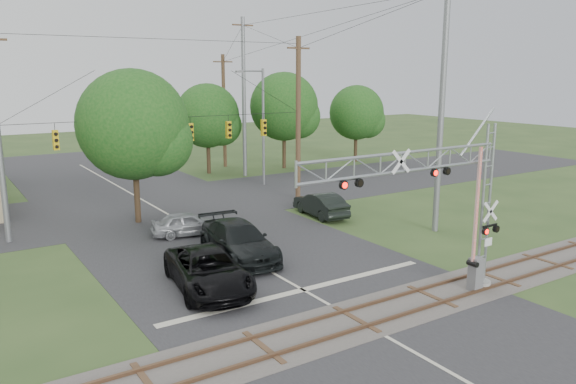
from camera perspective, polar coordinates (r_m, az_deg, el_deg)
ground at (r=20.21m, az=10.68°, el=-14.69°), size 160.00×160.00×0.00m
road_main at (r=27.69m, az=-3.79°, el=-7.01°), size 14.00×90.00×0.02m
road_cross at (r=40.05m, az=-13.62°, el=-1.35°), size 90.00×12.00×0.02m
railroad_track at (r=21.53m, az=6.93°, el=-12.74°), size 90.00×3.20×0.17m
crossing_gantry at (r=22.39m, az=15.05°, el=-0.52°), size 10.06×0.90×7.01m
traffic_signal_span at (r=35.76m, az=-10.53°, el=6.45°), size 19.34×0.36×11.50m
pickup_black at (r=24.22m, az=-8.12°, el=-7.86°), size 3.70×6.37×1.67m
car_dark at (r=27.93m, az=-5.04°, el=-4.97°), size 3.04×6.32×1.78m
sedan_silver at (r=32.24m, az=-10.19°, el=-3.19°), size 4.24×2.38×1.36m
suv_dark at (r=36.06m, az=3.33°, el=-1.26°), size 2.06×4.78×1.53m
streetlight at (r=45.47m, az=-2.73°, el=7.22°), size 2.51×0.26×9.39m
utility_poles at (r=38.93m, az=-9.37°, el=8.10°), size 25.80×27.75×14.08m
treeline at (r=46.48m, az=-18.03°, el=7.27°), size 51.32×26.28×9.52m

